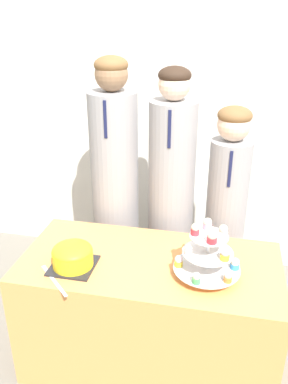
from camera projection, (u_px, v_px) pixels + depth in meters
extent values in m
cube|color=silver|center=(183.00, 94.00, 2.96)|extent=(9.00, 0.06, 2.70)
cube|color=#EF9951|center=(149.00, 312.00, 2.31)|extent=(1.38, 0.66, 0.70)
cube|color=#232328|center=(73.00, 265.00, 2.11)|extent=(0.23, 0.23, 0.01)
cylinder|color=yellow|center=(73.00, 258.00, 2.09)|extent=(0.21, 0.21, 0.08)
ellipsoid|color=yellow|center=(72.00, 250.00, 2.07)|extent=(0.21, 0.21, 0.07)
cube|color=silver|center=(58.00, 285.00, 1.97)|extent=(0.16, 0.15, 0.00)
cube|color=#B2B2B7|center=(46.00, 271.00, 2.08)|extent=(0.08, 0.08, 0.01)
cylinder|color=silver|center=(207.00, 256.00, 1.99)|extent=(0.02, 0.02, 0.23)
cylinder|color=silver|center=(206.00, 268.00, 2.02)|extent=(0.33, 0.33, 0.01)
cylinder|color=silver|center=(208.00, 252.00, 1.98)|extent=(0.25, 0.25, 0.01)
cylinder|color=silver|center=(209.00, 236.00, 1.95)|extent=(0.19, 0.19, 0.01)
cylinder|color=orange|center=(228.00, 279.00, 1.91)|extent=(0.04, 0.04, 0.03)
sphere|color=#F4E5C6|center=(228.00, 275.00, 1.90)|extent=(0.04, 0.04, 0.04)
cylinder|color=#3893DB|center=(235.00, 266.00, 2.01)|extent=(0.05, 0.05, 0.03)
sphere|color=#F4E5C6|center=(235.00, 262.00, 2.00)|extent=(0.04, 0.04, 0.04)
cylinder|color=yellow|center=(215.00, 251.00, 2.13)|extent=(0.04, 0.04, 0.03)
sphere|color=white|center=(215.00, 247.00, 2.12)|extent=(0.04, 0.04, 0.04)
cylinder|color=#3893DB|center=(189.00, 252.00, 2.12)|extent=(0.04, 0.04, 0.03)
sphere|color=white|center=(189.00, 248.00, 2.11)|extent=(0.04, 0.04, 0.04)
cylinder|color=yellow|center=(179.00, 264.00, 2.03)|extent=(0.04, 0.04, 0.03)
sphere|color=silver|center=(179.00, 259.00, 2.02)|extent=(0.04, 0.04, 0.04)
cylinder|color=#4CB766|center=(196.00, 281.00, 1.90)|extent=(0.04, 0.04, 0.03)
sphere|color=white|center=(197.00, 276.00, 1.89)|extent=(0.04, 0.04, 0.04)
cylinder|color=yellow|center=(212.00, 239.00, 2.06)|extent=(0.04, 0.04, 0.03)
sphere|color=silver|center=(213.00, 235.00, 2.05)|extent=(0.03, 0.03, 0.03)
cylinder|color=white|center=(188.00, 252.00, 1.96)|extent=(0.04, 0.04, 0.03)
sphere|color=white|center=(188.00, 248.00, 1.95)|extent=(0.03, 0.03, 0.03)
cylinder|color=yellow|center=(225.00, 257.00, 1.92)|extent=(0.04, 0.04, 0.03)
sphere|color=silver|center=(225.00, 252.00, 1.91)|extent=(0.04, 0.04, 0.04)
cylinder|color=pink|center=(207.00, 226.00, 2.00)|extent=(0.04, 0.04, 0.03)
sphere|color=#F4E5C6|center=(208.00, 222.00, 1.99)|extent=(0.04, 0.04, 0.04)
cylinder|color=#E5333D|center=(195.00, 232.00, 1.95)|extent=(0.04, 0.04, 0.03)
sphere|color=#F4E5C6|center=(195.00, 227.00, 1.94)|extent=(0.04, 0.04, 0.04)
cylinder|color=#E5333D|center=(212.00, 240.00, 1.88)|extent=(0.05, 0.05, 0.03)
sphere|color=#F4E5C6|center=(212.00, 235.00, 1.87)|extent=(0.04, 0.04, 0.04)
cylinder|color=white|center=(223.00, 234.00, 1.94)|extent=(0.05, 0.05, 0.03)
sphere|color=beige|center=(223.00, 229.00, 1.92)|extent=(0.04, 0.04, 0.04)
cylinder|color=#939399|center=(116.00, 202.00, 2.72)|extent=(0.31, 0.31, 1.47)
sphere|color=#8E6B4C|center=(111.00, 74.00, 2.37)|extent=(0.20, 0.20, 0.20)
ellipsoid|color=brown|center=(111.00, 65.00, 2.35)|extent=(0.20, 0.20, 0.11)
cube|color=#191E47|center=(105.00, 120.00, 2.33)|extent=(0.02, 0.01, 0.22)
cylinder|color=#939399|center=(171.00, 210.00, 2.66)|extent=(0.29, 0.29, 1.43)
sphere|color=beige|center=(174.00, 84.00, 2.32)|extent=(0.19, 0.19, 0.19)
ellipsoid|color=#332319|center=(175.00, 75.00, 2.30)|extent=(0.19, 0.19, 0.10)
cube|color=#191E47|center=(169.00, 129.00, 2.28)|extent=(0.02, 0.01, 0.22)
cylinder|color=#939399|center=(224.00, 231.00, 2.64)|extent=(0.25, 0.25, 1.21)
sphere|color=beige|center=(234.00, 125.00, 2.34)|extent=(0.20, 0.20, 0.20)
ellipsoid|color=brown|center=(235.00, 115.00, 2.32)|extent=(0.20, 0.20, 0.11)
cube|color=#191E47|center=(230.00, 169.00, 2.33)|extent=(0.02, 0.01, 0.22)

